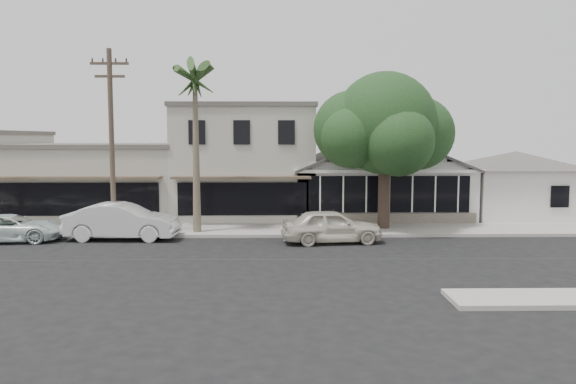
{
  "coord_description": "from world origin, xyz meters",
  "views": [
    {
      "loc": [
        -1.04,
        -21.83,
        4.81
      ],
      "look_at": [
        -0.56,
        6.0,
        2.11
      ],
      "focal_mm": 35.0,
      "sensor_mm": 36.0,
      "label": 1
    }
  ],
  "objects_px": {
    "utility_pole": "(112,138)",
    "car_1": "(122,221)",
    "car_0": "(332,226)",
    "shade_tree": "(383,127)",
    "car_2": "(12,228)"
  },
  "relations": [
    {
      "from": "utility_pole",
      "to": "car_2",
      "type": "bearing_deg",
      "value": -166.4
    },
    {
      "from": "shade_tree",
      "to": "utility_pole",
      "type": "bearing_deg",
      "value": -171.89
    },
    {
      "from": "car_0",
      "to": "utility_pole",
      "type": "bearing_deg",
      "value": 74.25
    },
    {
      "from": "car_2",
      "to": "car_0",
      "type": "bearing_deg",
      "value": -99.3
    },
    {
      "from": "utility_pole",
      "to": "shade_tree",
      "type": "height_order",
      "value": "utility_pole"
    },
    {
      "from": "shade_tree",
      "to": "car_1",
      "type": "bearing_deg",
      "value": -168.8
    },
    {
      "from": "utility_pole",
      "to": "car_1",
      "type": "bearing_deg",
      "value": -48.06
    },
    {
      "from": "shade_tree",
      "to": "car_0",
      "type": "bearing_deg",
      "value": -129.76
    },
    {
      "from": "car_1",
      "to": "car_2",
      "type": "bearing_deg",
      "value": 97.29
    },
    {
      "from": "utility_pole",
      "to": "car_1",
      "type": "height_order",
      "value": "utility_pole"
    },
    {
      "from": "utility_pole",
      "to": "car_0",
      "type": "distance_m",
      "value": 11.27
    },
    {
      "from": "car_1",
      "to": "utility_pole",
      "type": "bearing_deg",
      "value": 44.16
    },
    {
      "from": "car_1",
      "to": "car_2",
      "type": "height_order",
      "value": "car_1"
    },
    {
      "from": "car_1",
      "to": "car_2",
      "type": "relative_size",
      "value": 1.16
    },
    {
      "from": "car_2",
      "to": "utility_pole",
      "type": "bearing_deg",
      "value": -83.52
    }
  ]
}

